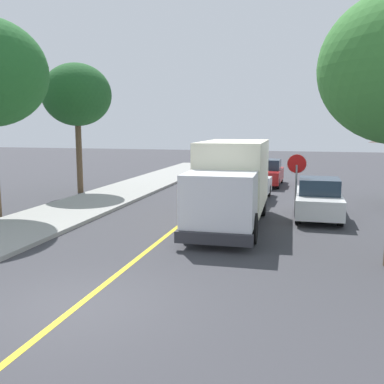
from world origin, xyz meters
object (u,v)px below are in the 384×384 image
box_truck (232,179)px  stop_sign (296,173)px  parked_car_near (250,185)px  parked_car_mid (267,173)px  parked_van_across (319,199)px  street_tree_down_block (77,95)px

box_truck → stop_sign: 3.11m
parked_car_near → stop_sign: size_ratio=1.68×
parked_car_near → parked_car_mid: (0.40, 5.90, 0.00)m
parked_van_across → street_tree_down_block: (-13.00, 3.68, 4.69)m
street_tree_down_block → parked_car_near: bearing=-0.1°
box_truck → parked_car_near: bearing=89.9°
parked_van_across → street_tree_down_block: 14.31m
parked_car_near → stop_sign: 4.62m
stop_sign → street_tree_down_block: size_ratio=0.37×
box_truck → street_tree_down_block: (-9.70, 5.84, 3.72)m
street_tree_down_block → parked_van_across: bearing=-15.8°
parked_car_mid → stop_sign: size_ratio=1.68×
stop_sign → street_tree_down_block: bearing=162.3°
box_truck → parked_car_mid: 11.77m
parked_car_near → stop_sign: bearing=-58.2°
parked_car_mid → parked_van_across: same height
stop_sign → street_tree_down_block: (-12.08, 3.84, 3.63)m
parked_car_mid → stop_sign: stop_sign is taller
parked_car_near → street_tree_down_block: bearing=179.9°
parked_car_near → parked_van_across: bearing=-48.0°
stop_sign → parked_van_across: bearing=10.2°
stop_sign → parked_car_mid: bearing=101.4°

